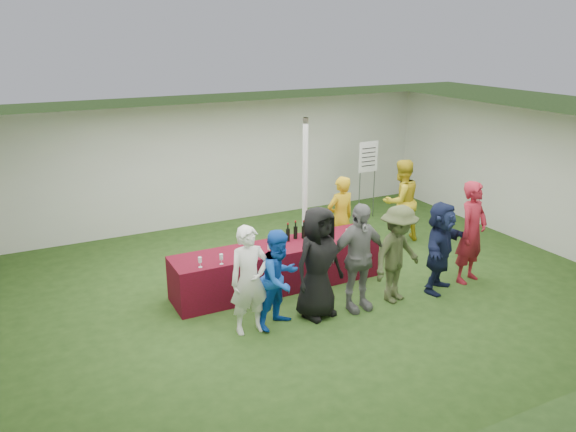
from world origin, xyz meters
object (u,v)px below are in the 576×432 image
staff_back (401,201)px  customer_5 (440,247)px  dump_bucket (364,231)px  staff_pourer (340,218)px  serving_table (277,267)px  customer_3 (358,258)px  customer_2 (318,263)px  customer_4 (398,254)px  wine_list_sign (368,163)px  customer_0 (249,280)px  customer_6 (472,232)px  customer_1 (280,279)px

staff_back → customer_5: (-0.86, -2.18, -0.09)m
dump_bucket → staff_pourer: bearing=86.8°
serving_table → staff_back: 3.37m
staff_back → customer_3: (-2.45, -2.13, 0.00)m
customer_2 → staff_pourer: bearing=37.0°
staff_back → customer_4: staff_back is taller
dump_bucket → staff_back: (1.64, 1.09, 0.02)m
dump_bucket → wine_list_sign: bearing=54.6°
staff_pourer → staff_back: size_ratio=0.94×
wine_list_sign → staff_back: bearing=-99.2°
serving_table → customer_0: bearing=-130.8°
wine_list_sign → staff_pourer: bearing=-135.5°
wine_list_sign → customer_4: wine_list_sign is taller
customer_4 → customer_0: bearing=159.4°
customer_6 → serving_table: bearing=141.8°
customer_4 → customer_5: customer_4 is taller
wine_list_sign → customer_4: 4.28m
staff_pourer → customer_4: staff_pourer is taller
serving_table → customer_3: (0.77, -1.26, 0.49)m
customer_5 → customer_4: bearing=149.1°
customer_2 → customer_5: (2.24, -0.15, -0.09)m
staff_back → customer_3: customer_3 is taller
serving_table → customer_5: customer_5 is taller
customer_0 → customer_3: size_ratio=0.93×
dump_bucket → customer_2: (-1.46, -0.95, 0.03)m
customer_4 → customer_6: size_ratio=0.90×
customer_4 → wine_list_sign: bearing=45.1°
customer_3 → customer_6: customer_6 is taller
dump_bucket → customer_3: 1.32m
dump_bucket → staff_back: staff_back is taller
customer_2 → customer_3: bearing=-21.3°
staff_back → customer_2: size_ratio=0.99×
customer_0 → staff_pourer: bearing=35.8°
customer_5 → customer_0: bearing=146.8°
staff_back → customer_2: (-3.10, -2.04, 0.01)m
customer_0 → customer_3: 1.77m
serving_table → staff_pourer: size_ratio=2.22×
serving_table → customer_2: (0.12, -1.17, 0.50)m
dump_bucket → staff_pourer: 0.85m
staff_back → customer_1: (-3.75, -2.05, -0.12)m
serving_table → customer_6: size_ratio=2.01×
wine_list_sign → customer_3: wine_list_sign is taller
customer_1 → customer_4: (2.02, -0.13, 0.06)m
dump_bucket → staff_pourer: staff_pourer is taller
wine_list_sign → customer_0: size_ratio=1.11×
wine_list_sign → customer_1: (-4.01, -3.63, -0.57)m
customer_2 → customer_4: bearing=-18.8°
wine_list_sign → staff_back: (-0.25, -1.58, -0.45)m
staff_pourer → customer_0: size_ratio=1.00×
serving_table → customer_5: 2.73m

